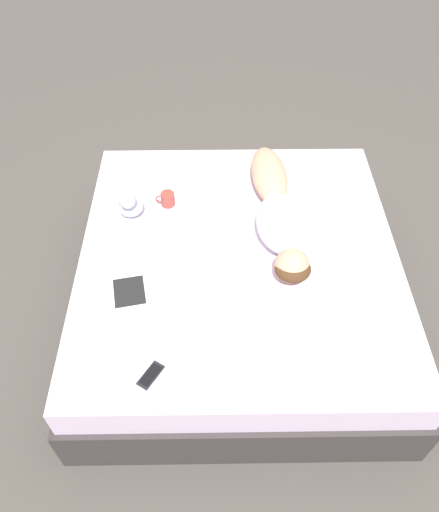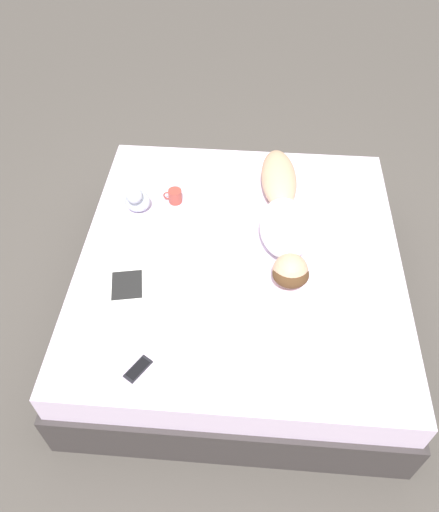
% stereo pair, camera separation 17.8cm
% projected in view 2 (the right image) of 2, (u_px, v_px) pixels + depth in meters
% --- Properties ---
extents(ground_plane, '(12.00, 12.00, 0.00)m').
position_uv_depth(ground_plane, '(238.00, 309.00, 3.47)').
color(ground_plane, '#4C4742').
extents(bed, '(1.99, 2.12, 0.58)m').
position_uv_depth(bed, '(239.00, 284.00, 3.25)').
color(bed, '#383333').
rests_on(bed, ground_plane).
extents(person, '(0.35, 1.25, 0.23)m').
position_uv_depth(person, '(284.00, 217.00, 3.09)').
color(person, tan).
rests_on(person, bed).
extents(open_magazine, '(0.58, 0.39, 0.01)m').
position_uv_depth(open_magazine, '(149.00, 283.00, 2.87)').
color(open_magazine, white).
rests_on(open_magazine, bed).
extents(coffee_mug, '(0.13, 0.09, 0.09)m').
position_uv_depth(coffee_mug, '(175.00, 196.00, 3.30)').
color(coffee_mug, '#993D33').
rests_on(coffee_mug, bed).
extents(cell_phone, '(0.14, 0.16, 0.01)m').
position_uv_depth(cell_phone, '(138.00, 369.00, 2.51)').
color(cell_phone, black).
rests_on(cell_phone, bed).
extents(plush_toy, '(0.17, 0.19, 0.23)m').
position_uv_depth(plush_toy, '(137.00, 200.00, 3.21)').
color(plush_toy, '#B2BCCC').
rests_on(plush_toy, bed).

